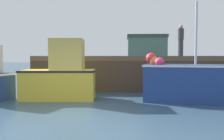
% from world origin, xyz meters
% --- Properties ---
extents(ground, '(120.00, 160.00, 0.10)m').
position_xyz_m(ground, '(0.00, 0.00, -0.05)').
color(ground, '#334C60').
extents(pier, '(12.01, 6.23, 1.85)m').
position_xyz_m(pier, '(2.84, 7.98, 1.51)').
color(pier, brown).
rests_on(pier, ground).
extents(fishing_boat_near_right, '(3.14, 1.58, 2.54)m').
position_xyz_m(fishing_boat_near_right, '(-0.96, 3.37, 1.00)').
color(fishing_boat_near_right, gold).
rests_on(fishing_boat_near_right, ground).
extents(fishing_boat_mid, '(4.30, 2.34, 3.97)m').
position_xyz_m(fishing_boat_mid, '(4.49, 3.11, 0.81)').
color(fishing_boat_mid, navy).
rests_on(fishing_boat_mid, ground).
extents(rowboat, '(1.76, 0.78, 0.42)m').
position_xyz_m(rowboat, '(4.29, 4.09, 0.19)').
color(rowboat, silver).
rests_on(rowboat, ground).
extents(dockworker, '(0.34, 0.34, 1.80)m').
position_xyz_m(dockworker, '(4.93, 7.31, 2.76)').
color(dockworker, '#2D3342').
rests_on(dockworker, pier).
extents(warehouse, '(6.84, 5.67, 5.72)m').
position_xyz_m(warehouse, '(5.64, 35.91, 2.88)').
color(warehouse, '#4C6656').
rests_on(warehouse, ground).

